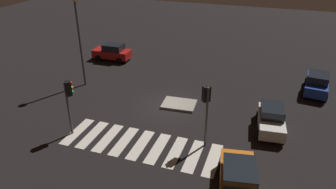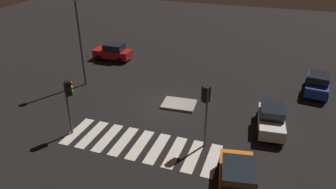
{
  "view_description": "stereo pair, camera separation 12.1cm",
  "coord_description": "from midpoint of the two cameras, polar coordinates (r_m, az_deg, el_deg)",
  "views": [
    {
      "loc": [
        6.91,
        -20.11,
        11.85
      ],
      "look_at": [
        0.0,
        0.0,
        1.0
      ],
      "focal_mm": 33.81,
      "sensor_mm": 36.0,
      "label": 1
    },
    {
      "loc": [
        7.02,
        -20.07,
        11.85
      ],
      "look_at": [
        0.0,
        0.0,
        1.0
      ],
      "focal_mm": 33.81,
      "sensor_mm": 36.0,
      "label": 2
    }
  ],
  "objects": [
    {
      "name": "traffic_light_east",
      "position": [
        18.67,
        6.71,
        -1.27
      ],
      "size": [
        0.54,
        0.53,
        4.03
      ],
      "rotation": [
        0.0,
        0.0,
        2.33
      ],
      "color": "#47474C",
      "rests_on": "ground"
    },
    {
      "name": "car_orange",
      "position": [
        16.73,
        12.32,
        -14.68
      ],
      "size": [
        2.48,
        4.35,
        1.81
      ],
      "rotation": [
        0.0,
        0.0,
        1.74
      ],
      "color": "orange",
      "rests_on": "ground"
    },
    {
      "name": "traffic_light_south",
      "position": [
        20.75,
        -17.62,
        -0.02
      ],
      "size": [
        0.54,
        0.53,
        3.77
      ],
      "rotation": [
        0.0,
        0.0,
        0.86
      ],
      "color": "#47474C",
      "rests_on": "ground"
    },
    {
      "name": "car_red",
      "position": [
        33.72,
        -10.12,
        7.54
      ],
      "size": [
        3.96,
        1.91,
        1.71
      ],
      "rotation": [
        0.0,
        0.0,
        3.16
      ],
      "color": "red",
      "rests_on": "ground"
    },
    {
      "name": "traffic_island",
      "position": [
        24.43,
        1.86,
        -1.77
      ],
      "size": [
        2.64,
        2.05,
        0.18
      ],
      "color": "gray",
      "rests_on": "ground"
    },
    {
      "name": "street_lamp",
      "position": [
        27.07,
        -16.06,
        11.85
      ],
      "size": [
        0.56,
        0.56,
        7.67
      ],
      "color": "#47474C",
      "rests_on": "ground"
    },
    {
      "name": "ground_plane",
      "position": [
        24.35,
        -0.14,
        -2.1
      ],
      "size": [
        80.0,
        80.0,
        0.0
      ],
      "primitive_type": "plane",
      "color": "black"
    },
    {
      "name": "car_blue",
      "position": [
        28.78,
        25.16,
        1.87
      ],
      "size": [
        2.23,
        4.15,
        1.74
      ],
      "rotation": [
        0.0,
        0.0,
        1.46
      ],
      "color": "#1E389E",
      "rests_on": "ground"
    },
    {
      "name": "crosswalk_near",
      "position": [
        20.18,
        -5.14,
        -9.02
      ],
      "size": [
        9.9,
        3.2,
        0.02
      ],
      "color": "silver",
      "rests_on": "ground"
    },
    {
      "name": "car_white",
      "position": [
        22.23,
        17.97,
        -4.2
      ],
      "size": [
        2.08,
        3.93,
        1.66
      ],
      "rotation": [
        0.0,
        0.0,
        -1.47
      ],
      "color": "silver",
      "rests_on": "ground"
    }
  ]
}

